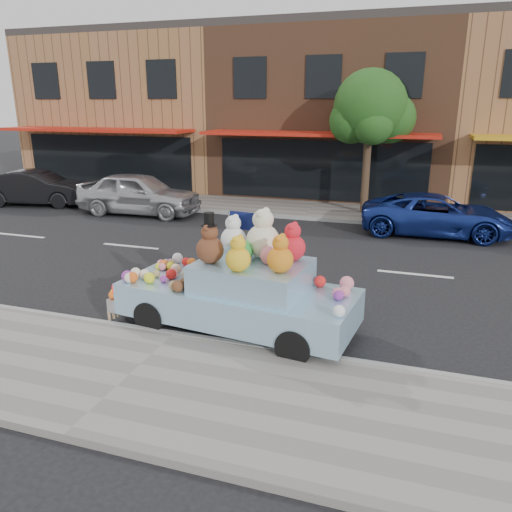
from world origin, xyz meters
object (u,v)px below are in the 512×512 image
at_px(street_tree, 371,113).
at_px(car_blue, 437,215).
at_px(car_silver, 139,193).
at_px(car_dark, 37,188).
at_px(art_car, 239,288).

distance_m(street_tree, car_blue, 4.57).
bearing_deg(car_blue, car_silver, 90.66).
height_order(street_tree, car_blue, street_tree).
bearing_deg(car_silver, street_tree, -74.26).
relative_size(car_silver, car_dark, 1.07).
bearing_deg(art_car, car_blue, 73.81).
distance_m(street_tree, art_car, 11.24).
bearing_deg(car_dark, car_silver, -105.02).
bearing_deg(car_blue, car_dark, 89.42).
relative_size(street_tree, car_silver, 1.12).
xyz_separation_m(car_silver, car_blue, (10.57, 0.23, -0.15)).
distance_m(car_blue, car_dark, 15.47).
bearing_deg(car_silver, art_car, -141.45).
distance_m(car_silver, art_car, 10.83).
relative_size(street_tree, car_blue, 1.13).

